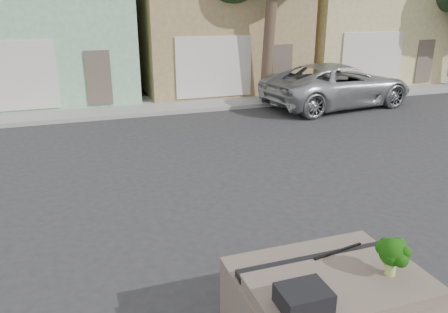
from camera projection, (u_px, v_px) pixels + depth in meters
ground_plane at (236, 234)px, 7.70m from camera, size 120.00×120.00×0.00m
sidewalk at (142, 106)px, 17.04m from camera, size 40.00×3.00×0.15m
townhouse_mint at (38, 5)px, 18.31m from camera, size 7.20×8.20×7.55m
townhouse_tan at (209, 5)px, 20.61m from camera, size 7.20×8.20×7.55m
townhouse_beige at (345, 5)px, 22.91m from camera, size 7.20×8.20×7.55m
silver_pickup at (336, 106)px, 17.30m from camera, size 6.38×3.59×1.68m
instrument_hump at (304, 298)px, 4.12m from camera, size 0.48×0.38×0.20m
wiper_arm at (338, 251)px, 5.07m from camera, size 0.69×0.15×0.02m
broccoli at (392, 257)px, 4.58m from camera, size 0.43×0.43×0.43m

